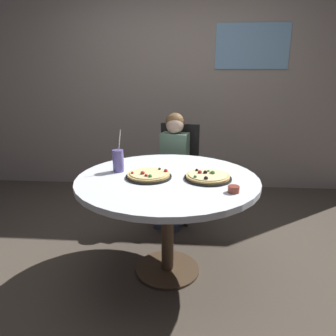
# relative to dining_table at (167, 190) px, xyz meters

# --- Properties ---
(ground_plane) EXTENTS (8.00, 8.00, 0.00)m
(ground_plane) POSITION_rel_dining_table_xyz_m (0.00, 0.00, -0.66)
(ground_plane) COLOR #4C4238
(wall_with_window) EXTENTS (5.20, 0.14, 2.90)m
(wall_with_window) POSITION_rel_dining_table_xyz_m (0.00, 1.96, 0.79)
(wall_with_window) COLOR #A8998E
(wall_with_window) RESTS_ON ground_plane
(dining_table) EXTENTS (1.26, 1.26, 0.75)m
(dining_table) POSITION_rel_dining_table_xyz_m (0.00, 0.00, 0.00)
(dining_table) COLOR silver
(dining_table) RESTS_ON ground_plane
(chair_wooden) EXTENTS (0.48, 0.48, 0.95)m
(chair_wooden) POSITION_rel_dining_table_xyz_m (0.02, 1.02, -0.13)
(chair_wooden) COLOR black
(chair_wooden) RESTS_ON ground_plane
(diner_child) EXTENTS (0.33, 0.43, 1.08)m
(diner_child) POSITION_rel_dining_table_xyz_m (-0.02, 0.84, -0.17)
(diner_child) COLOR #3F4766
(diner_child) RESTS_ON ground_plane
(pizza_veggie) EXTENTS (0.32, 0.32, 0.05)m
(pizza_veggie) POSITION_rel_dining_table_xyz_m (0.28, -0.02, 0.11)
(pizza_veggie) COLOR black
(pizza_veggie) RESTS_ON dining_table
(pizza_cheese) EXTENTS (0.32, 0.32, 0.05)m
(pizza_cheese) POSITION_rel_dining_table_xyz_m (-0.13, -0.02, 0.11)
(pizza_cheese) COLOR black
(pizza_cheese) RESTS_ON dining_table
(soda_cup) EXTENTS (0.08, 0.08, 0.31)m
(soda_cup) POSITION_rel_dining_table_xyz_m (-0.37, 0.10, 0.17)
(soda_cup) COLOR #6659A5
(soda_cup) RESTS_ON dining_table
(sauce_bowl) EXTENTS (0.07, 0.07, 0.04)m
(sauce_bowl) POSITION_rel_dining_table_xyz_m (0.42, -0.26, 0.11)
(sauce_bowl) COLOR brown
(sauce_bowl) RESTS_ON dining_table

